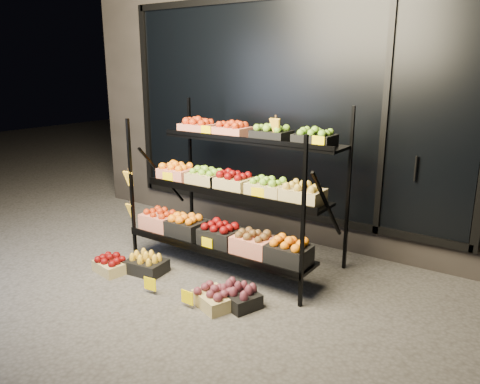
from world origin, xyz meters
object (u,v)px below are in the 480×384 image
Objects in this scene: floor_crate_midleft at (146,264)px; display_rack at (231,191)px; floor_crate_left at (111,264)px; floor_crate_midright at (214,297)px.

display_rack is at bearing 43.95° from floor_crate_midleft.
floor_crate_left is 0.36m from floor_crate_midleft.
floor_crate_midleft is (0.30, 0.20, 0.01)m from floor_crate_left.
floor_crate_midright is (0.99, -0.16, -0.00)m from floor_crate_midleft.
display_rack is 5.11× the size of floor_crate_midright.
display_rack is 1.18m from floor_crate_midright.
floor_crate_left is at bearing -153.17° from floor_crate_midleft.
floor_crate_midright is at bearing 12.01° from floor_crate_left.
floor_crate_midleft is 1.00m from floor_crate_midright.
floor_crate_midleft is 0.97× the size of floor_crate_midright.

